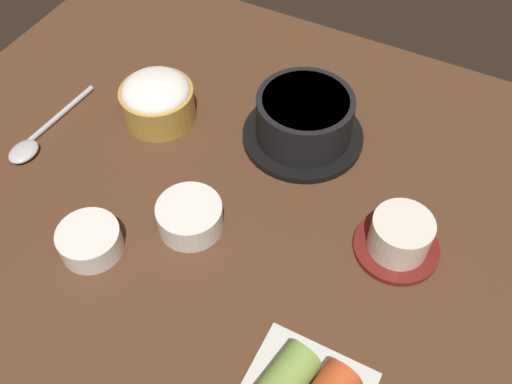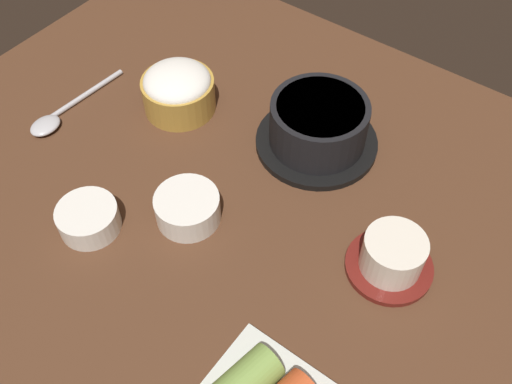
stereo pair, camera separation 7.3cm
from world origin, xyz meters
The scene contains 7 objects.
dining_table centered at (0.00, 0.00, 1.00)cm, with size 100.00×76.00×2.00cm, color #4C2D1C.
stone_pot centered at (2.33, 11.96, 5.68)cm, with size 17.24×17.24×7.48cm.
rice_bowl centered at (-18.26, 6.28, 5.52)cm, with size 10.67×10.67×6.96cm.
tea_cup_with_saucer centered at (20.33, 0.21, 4.61)cm, with size 10.55×10.55×5.60cm.
banchan_cup_center centered at (-3.92, -8.51, 4.04)cm, with size 8.27×8.27×3.82cm.
side_bowl_near centered at (-12.92, -17.00, 3.83)cm, with size 7.69×7.69×3.40cm.
spoon centered at (-31.07, -6.40, 2.62)cm, with size 3.60×17.70×1.35cm.
Camera 2 is at (28.79, -38.26, 62.01)cm, focal length 40.39 mm.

